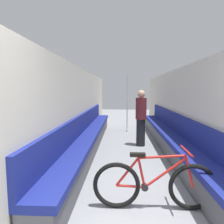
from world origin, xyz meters
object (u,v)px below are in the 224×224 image
object	(u,v)px
passenger_standing	(141,117)
bench_seat_row_left	(89,138)
grab_pole_near	(127,105)
bench_seat_row_right	(170,139)
bicycle	(154,185)

from	to	relation	value
passenger_standing	bench_seat_row_left	bearing A→B (deg)	41.55
grab_pole_near	passenger_standing	xyz separation A→B (m)	(0.33, -1.91, -0.22)
bench_seat_row_left	grab_pole_near	world-z (taller)	grab_pole_near
bench_seat_row_left	passenger_standing	xyz separation A→B (m)	(1.38, 0.46, 0.48)
bench_seat_row_right	bench_seat_row_left	bearing A→B (deg)	180.00
bench_seat_row_left	bicycle	world-z (taller)	bench_seat_row_left
bench_seat_row_right	grab_pole_near	size ratio (longest dim) A/B	3.21
bench_seat_row_left	passenger_standing	bearing A→B (deg)	18.49
bench_seat_row_left	bench_seat_row_right	world-z (taller)	same
bench_seat_row_left	grab_pole_near	size ratio (longest dim) A/B	3.21
bicycle	bench_seat_row_right	bearing A→B (deg)	57.84
bicycle	passenger_standing	size ratio (longest dim) A/B	1.03
bicycle	grab_pole_near	bearing A→B (deg)	78.17
bench_seat_row_right	bicycle	distance (m)	2.70
passenger_standing	bench_seat_row_right	bearing A→B (deg)	170.17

